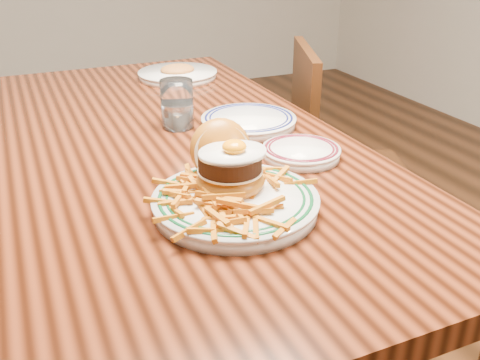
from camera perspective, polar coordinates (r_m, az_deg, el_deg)
name	(u,v)px	position (r m, az deg, el deg)	size (l,w,h in m)	color
table	(167,172)	(1.36, -7.85, 0.87)	(0.85, 1.60, 0.75)	black
chair_right	(334,165)	(1.89, 9.97, 1.62)	(0.53, 0.53, 0.87)	#39190B
main_plate	(233,187)	(0.98, -0.76, -0.74)	(0.30, 0.32, 0.15)	white
side_plate	(301,151)	(1.20, 6.54, 3.06)	(0.18, 0.18, 0.03)	white
rear_plate	(249,120)	(1.39, 0.93, 6.38)	(0.25, 0.25, 0.03)	white
water_glass	(177,107)	(1.38, -6.71, 7.74)	(0.08, 0.08, 0.12)	white
far_plate	(178,74)	(1.86, -6.66, 11.19)	(0.27, 0.27, 0.05)	white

